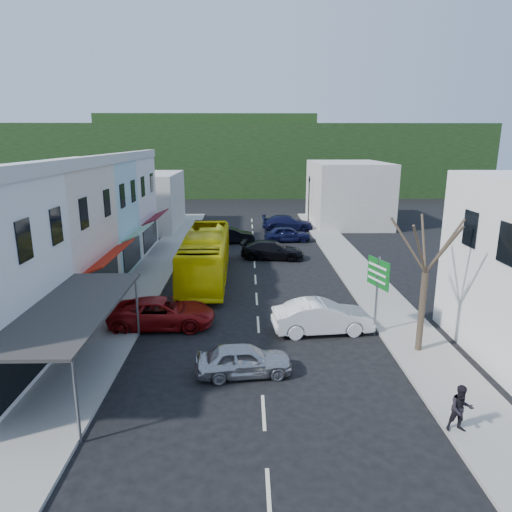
{
  "coord_description": "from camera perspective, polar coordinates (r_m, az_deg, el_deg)",
  "views": [
    {
      "loc": [
        -0.55,
        -22.44,
        9.49
      ],
      "look_at": [
        0.0,
        6.0,
        2.2
      ],
      "focal_mm": 32.0,
      "sensor_mm": 36.0,
      "label": 1
    }
  ],
  "objects": [
    {
      "name": "direction_sign",
      "position": [
        23.26,
        14.85,
        -4.92
      ],
      "size": [
        1.23,
        1.91,
        4.0
      ],
      "primitive_type": null,
      "rotation": [
        0.0,
        0.0,
        0.3
      ],
      "color": "#0F611E",
      "rests_on": "ground"
    },
    {
      "name": "car_white",
      "position": [
        23.43,
        8.27,
        -7.82
      ],
      "size": [
        4.56,
        2.24,
        1.4
      ],
      "primitive_type": "imported",
      "rotation": [
        0.0,
        0.0,
        1.67
      ],
      "color": "silver",
      "rests_on": "ground"
    },
    {
      "name": "traffic_signal",
      "position": [
        53.58,
        6.62,
        7.02
      ],
      "size": [
        0.99,
        1.31,
        5.43
      ],
      "primitive_type": null,
      "rotation": [
        0.0,
        0.0,
        3.35
      ],
      "color": "black",
      "rests_on": "ground"
    },
    {
      "name": "distant_block_left",
      "position": [
        51.16,
        -14.13,
        6.66
      ],
      "size": [
        8.0,
        10.0,
        6.0
      ],
      "primitive_type": "cube",
      "color": "#B7B2A8",
      "rests_on": "ground"
    },
    {
      "name": "car_black_near",
      "position": [
        37.18,
        2.06,
        0.69
      ],
      "size": [
        4.71,
        2.44,
        1.4
      ],
      "primitive_type": "imported",
      "rotation": [
        0.0,
        0.0,
        1.43
      ],
      "color": "black",
      "rests_on": "ground"
    },
    {
      "name": "bus",
      "position": [
        31.83,
        -6.28,
        -0.16
      ],
      "size": [
        2.62,
        11.63,
        3.1
      ],
      "primitive_type": "imported",
      "rotation": [
        0.0,
        0.0,
        0.01
      ],
      "color": "yellow",
      "rests_on": "ground"
    },
    {
      "name": "car_black_far",
      "position": [
        43.0,
        -3.21,
        2.56
      ],
      "size": [
        4.57,
        2.28,
        1.4
      ],
      "primitive_type": "imported",
      "rotation": [
        0.0,
        0.0,
        1.68
      ],
      "color": "black",
      "rests_on": "ground"
    },
    {
      "name": "pedestrian_right",
      "position": [
        17.03,
        24.26,
        -16.93
      ],
      "size": [
        0.72,
        0.48,
        1.7
      ],
      "primitive_type": "imported",
      "rotation": [
        0.0,
        0.0,
        -0.05
      ],
      "color": "black",
      "rests_on": "sidewalk_right"
    },
    {
      "name": "shopfront_row",
      "position": [
        30.43,
        -24.23,
        2.7
      ],
      "size": [
        8.25,
        30.0,
        8.0
      ],
      "color": "silver",
      "rests_on": "ground"
    },
    {
      "name": "ground",
      "position": [
        24.37,
        0.28,
        -8.54
      ],
      "size": [
        120.0,
        120.0,
        0.0
      ],
      "primitive_type": "plane",
      "color": "black",
      "rests_on": "ground"
    },
    {
      "name": "car_silver",
      "position": [
        19.27,
        -1.53,
        -12.78
      ],
      "size": [
        4.58,
        2.29,
        1.4
      ],
      "primitive_type": "imported",
      "rotation": [
        0.0,
        0.0,
        1.69
      ],
      "color": "#B2B2B7",
      "rests_on": "ground"
    },
    {
      "name": "car_navy_mid",
      "position": [
        43.59,
        3.93,
        2.71
      ],
      "size": [
        4.52,
        2.1,
        1.4
      ],
      "primitive_type": "imported",
      "rotation": [
        0.0,
        0.0,
        1.64
      ],
      "color": "black",
      "rests_on": "ground"
    },
    {
      "name": "car_navy_far",
      "position": [
        49.3,
        3.96,
        4.07
      ],
      "size": [
        4.58,
        2.04,
        1.4
      ],
      "primitive_type": "imported",
      "rotation": [
        0.0,
        0.0,
        1.53
      ],
      "color": "black",
      "rests_on": "ground"
    },
    {
      "name": "distant_block_right",
      "position": [
        54.03,
        11.35,
        7.73
      ],
      "size": [
        8.0,
        12.0,
        7.0
      ],
      "primitive_type": "cube",
      "color": "#B7B2A8",
      "rests_on": "ground"
    },
    {
      "name": "car_red",
      "position": [
        24.37,
        -11.64,
        -7.08
      ],
      "size": [
        4.65,
        2.02,
        1.4
      ],
      "primitive_type": "imported",
      "rotation": [
        0.0,
        0.0,
        1.6
      ],
      "color": "maroon",
      "rests_on": "ground"
    },
    {
      "name": "street_tree",
      "position": [
        21.35,
        20.41,
        -1.96
      ],
      "size": [
        2.86,
        2.86,
        7.64
      ],
      "primitive_type": null,
      "rotation": [
        0.0,
        0.0,
        -0.1
      ],
      "color": "#372A1F",
      "rests_on": "ground"
    },
    {
      "name": "sidewalk_left",
      "position": [
        34.49,
        -12.7,
        -1.83
      ],
      "size": [
        3.0,
        52.0,
        0.15
      ],
      "primitive_type": "cube",
      "color": "gray",
      "rests_on": "ground"
    },
    {
      "name": "pedestrian_left",
      "position": [
        28.0,
        -17.59,
        -3.98
      ],
      "size": [
        0.41,
        0.61,
        1.7
      ],
      "primitive_type": "imported",
      "rotation": [
        0.0,
        0.0,
        1.55
      ],
      "color": "black",
      "rests_on": "sidewalk_left"
    },
    {
      "name": "sidewalk_right",
      "position": [
        34.73,
        12.35,
        -1.7
      ],
      "size": [
        3.0,
        52.0,
        0.15
      ],
      "primitive_type": "cube",
      "color": "gray",
      "rests_on": "ground"
    },
    {
      "name": "hillside",
      "position": [
        87.58,
        -1.74,
        12.56
      ],
      "size": [
        80.0,
        26.0,
        14.0
      ],
      "color": "black",
      "rests_on": "ground"
    }
  ]
}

